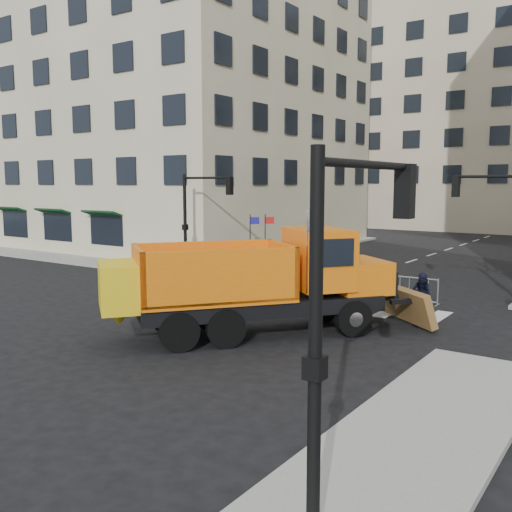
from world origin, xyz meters
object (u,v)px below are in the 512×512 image
Objects in this scene: worker at (273,260)px; cop_b at (421,302)px; cop_c at (356,297)px; cop_a at (422,298)px; plow_truck at (252,280)px.

cop_b is at bearing -58.92° from worker.
worker is (-7.37, 6.01, 0.11)m from cop_c.
plow_truck is at bearing 44.95° from cop_a.
plow_truck is 10.66m from worker.
plow_truck reaches higher than cop_b.
plow_truck is 5.50× the size of cop_a.
worker is at bearing -69.67° from cop_c.
cop_b is at bearing -6.47° from plow_truck.
cop_c is 9.51m from worker.
cop_c is 1.05× the size of worker.
plow_truck is 5.55× the size of worker.
cop_a is 1.07× the size of cop_b.
worker is (-9.24, 4.62, 0.14)m from cop_a.
cop_b is (4.14, 4.24, -0.97)m from plow_truck.
plow_truck is 5.31× the size of cop_c.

